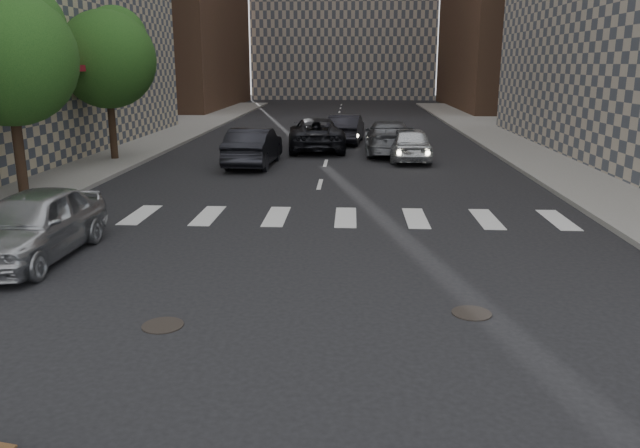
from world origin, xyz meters
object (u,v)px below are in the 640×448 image
Objects in this scene: tree_c at (109,55)px; silver_sedan at (33,225)px; traffic_car_a at (253,147)px; traffic_car_e at (346,129)px; traffic_car_c at (316,134)px; tree_b at (11,51)px; traffic_car_b at (389,137)px; traffic_car_d at (409,143)px.

tree_c reaches higher than silver_sedan.
traffic_car_e is (3.89, 8.16, -0.03)m from traffic_car_a.
traffic_car_c is at bearing -112.50° from traffic_car_a.
tree_b is 15.48m from traffic_car_c.
traffic_car_a is at bearing 33.21° from traffic_car_b.
traffic_car_b is at bearing -68.62° from traffic_car_d.
traffic_car_a is (6.39, -0.99, -3.83)m from tree_c.
tree_c is (0.00, 8.00, 0.00)m from tree_b.
tree_c reaches higher than traffic_car_d.
traffic_car_a reaches higher than silver_sedan.
traffic_car_c is (-3.59, 1.28, 0.01)m from traffic_car_b.
tree_c is at bearing 20.59° from traffic_car_c.
silver_sedan is 0.83× the size of traffic_car_b.
traffic_car_a is at bearing -8.78° from tree_c.
silver_sedan reaches higher than traffic_car_d.
traffic_car_e is (-2.10, 4.31, -0.02)m from traffic_car_b.
tree_b is 1.43× the size of silver_sedan.
traffic_car_d is 6.95m from traffic_car_e.
silver_sedan is (3.48, -6.37, -3.86)m from tree_b.
traffic_car_b is at bearing 41.27° from tree_b.
traffic_car_e is (10.28, 7.17, -3.86)m from tree_c.
traffic_car_b is (12.38, 2.86, -3.84)m from tree_c.
silver_sedan is at bearing 78.18° from traffic_car_e.
traffic_car_d is (13.19, 8.86, -3.87)m from tree_b.
tree_c is 1.12× the size of traffic_car_c.
traffic_car_e is (1.48, 3.03, -0.03)m from traffic_car_c.
traffic_car_a is (2.90, 13.38, 0.03)m from silver_sedan.
tree_c reaches higher than traffic_car_b.
tree_b reaches higher than traffic_car_d.
traffic_car_a is 1.04× the size of traffic_car_e.
tree_c is 1.43× the size of silver_sedan.
traffic_car_d is at bearing 58.72° from silver_sedan.
traffic_car_e reaches higher than traffic_car_d.
traffic_car_a is 9.04m from traffic_car_e.
silver_sedan is 0.97× the size of traffic_car_e.
traffic_car_b is 1.22× the size of traffic_car_d.
tree_c is 15.28m from silver_sedan.
traffic_car_a reaches higher than traffic_car_c.
traffic_car_c is at bearing 69.61° from traffic_car_e.
traffic_car_d is (6.80, 1.85, -0.04)m from traffic_car_a.
traffic_car_b reaches higher than silver_sedan.
traffic_car_b is 3.81m from traffic_car_c.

